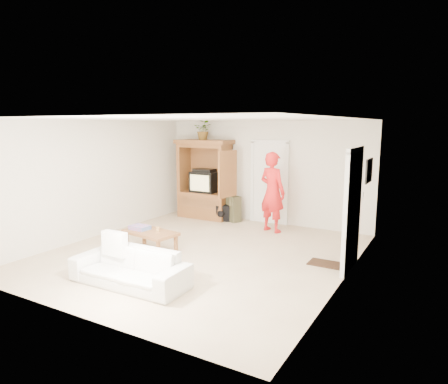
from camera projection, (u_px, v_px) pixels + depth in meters
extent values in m
plane|color=tan|center=(201.00, 253.00, 7.83)|extent=(6.00, 6.00, 0.00)
plane|color=white|center=(200.00, 119.00, 7.40)|extent=(6.00, 6.00, 0.00)
plane|color=silver|center=(264.00, 172.00, 10.18)|extent=(5.50, 0.00, 5.50)
plane|color=silver|center=(71.00, 220.00, 5.05)|extent=(5.50, 0.00, 5.50)
plane|color=silver|center=(98.00, 179.00, 8.96)|extent=(0.00, 6.00, 6.00)
plane|color=silver|center=(347.00, 202.00, 6.27)|extent=(0.00, 6.00, 6.00)
cube|color=brown|center=(205.00, 205.00, 10.82)|extent=(1.40, 0.60, 0.70)
cube|color=brown|center=(184.00, 169.00, 10.98)|extent=(0.10, 0.60, 1.20)
cube|color=brown|center=(225.00, 171.00, 10.35)|extent=(0.10, 0.60, 1.20)
cube|color=brown|center=(210.00, 169.00, 10.90)|extent=(1.40, 0.06, 1.20)
cube|color=brown|center=(204.00, 146.00, 10.56)|extent=(1.40, 0.60, 0.10)
cube|color=brown|center=(204.00, 142.00, 10.54)|extent=(1.52, 0.68, 0.10)
cube|color=brown|center=(228.00, 174.00, 9.79)|extent=(0.16, 0.67, 1.15)
cube|color=black|center=(205.00, 182.00, 10.75)|extent=(0.70, 0.52, 0.55)
cube|color=tan|center=(200.00, 183.00, 10.52)|extent=(0.58, 0.02, 0.42)
cube|color=black|center=(204.00, 170.00, 10.67)|extent=(0.55, 0.35, 0.08)
cube|color=brown|center=(199.00, 203.00, 10.56)|extent=(1.19, 0.03, 0.25)
cube|color=white|center=(269.00, 183.00, 10.13)|extent=(0.85, 0.05, 2.04)
cube|color=black|center=(353.00, 212.00, 6.84)|extent=(0.05, 0.90, 2.04)
cube|color=black|center=(369.00, 171.00, 7.86)|extent=(0.03, 0.60, 0.48)
cube|color=#382316|center=(326.00, 264.00, 7.22)|extent=(0.60, 0.40, 0.02)
imported|color=#4C7238|center=(204.00, 130.00, 10.47)|extent=(0.53, 0.49, 0.51)
imported|color=red|center=(272.00, 192.00, 9.31)|extent=(0.79, 0.63, 1.88)
imported|color=silver|center=(130.00, 267.00, 6.26)|extent=(1.94, 0.79, 0.56)
cube|color=brown|center=(151.00, 233.00, 7.92)|extent=(1.18, 0.76, 0.06)
cube|color=brown|center=(127.00, 241.00, 8.08)|extent=(0.07, 0.07, 0.35)
cube|color=brown|center=(144.00, 236.00, 8.43)|extent=(0.07, 0.07, 0.35)
cube|color=brown|center=(158.00, 250.00, 7.48)|extent=(0.07, 0.07, 0.35)
cube|color=brown|center=(176.00, 244.00, 7.84)|extent=(0.07, 0.07, 0.35)
cube|color=#D5477B|center=(140.00, 227.00, 8.05)|extent=(0.40, 0.31, 0.08)
cylinder|color=tan|center=(158.00, 229.00, 7.88)|extent=(0.08, 0.08, 0.10)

